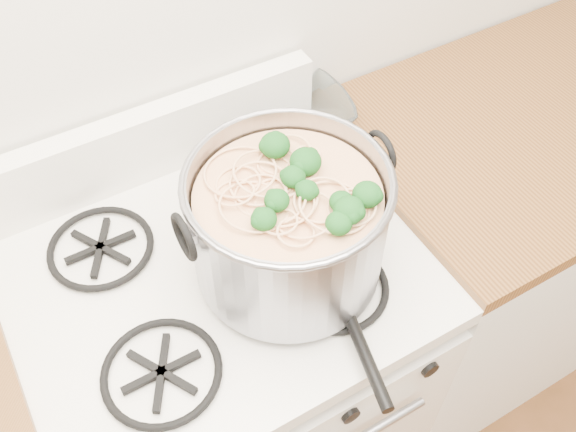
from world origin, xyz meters
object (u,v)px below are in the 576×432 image
at_px(gas_range, 232,380).
at_px(spatula, 334,280).
at_px(glass_bowl, 296,119).
at_px(stock_pot, 288,225).

distance_m(gas_range, spatula, 0.55).
xyz_separation_m(spatula, glass_bowl, (0.16, 0.41, 0.00)).
bearing_deg(gas_range, spatula, -41.29).
height_order(gas_range, glass_bowl, glass_bowl).
relative_size(gas_range, glass_bowl, 9.59).
bearing_deg(glass_bowl, stock_pot, -122.61).
xyz_separation_m(gas_range, glass_bowl, (0.33, 0.26, 0.50)).
xyz_separation_m(stock_pot, glass_bowl, (0.21, 0.33, -0.10)).
xyz_separation_m(gas_range, spatula, (0.17, -0.15, 0.50)).
distance_m(stock_pot, spatula, 0.14).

